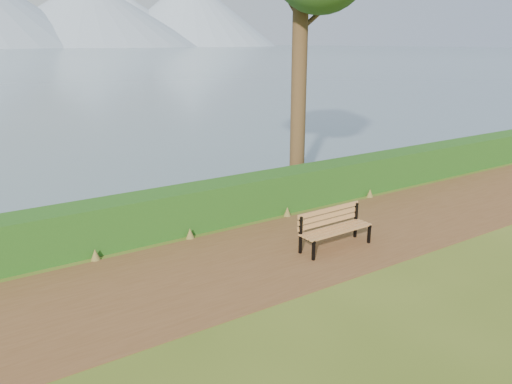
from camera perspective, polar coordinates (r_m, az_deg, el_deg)
ground at (r=10.18m, az=3.27°, el=-7.68°), size 140.00×140.00×0.00m
path at (r=10.39m, az=2.28°, el=-7.08°), size 40.00×3.40×0.01m
hedge at (r=12.04m, az=-4.06°, el=-1.19°), size 32.00×0.85×1.00m
bench at (r=10.68m, az=8.83°, el=-3.81°), size 1.70×0.53×0.85m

